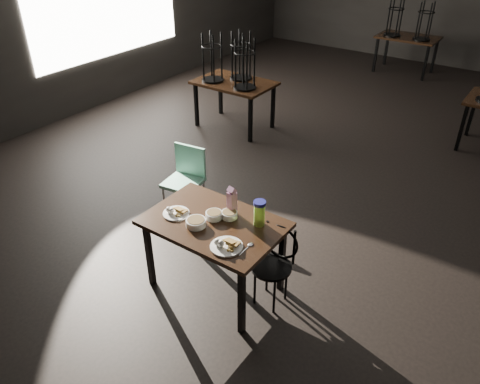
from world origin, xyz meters
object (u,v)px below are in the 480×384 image
Objects in this scene: main_table at (214,229)px; juice_carton at (232,201)px; water_bottle at (259,213)px; school_chair at (186,176)px; bentwood_chair at (275,259)px.

main_table is 4.39× the size of juice_carton.
water_bottle is (0.35, 0.19, 0.20)m from main_table.
school_chair is at bearing 156.33° from water_bottle.
juice_carton is 0.29m from water_bottle.
main_table is 1.58× the size of bentwood_chair.
bentwood_chair is at bearing -29.50° from school_chair.
water_bottle reaches higher than school_chair.
main_table is at bearing -150.83° from water_bottle.
main_table is 1.30m from school_chair.
bentwood_chair is at bearing -1.70° from juice_carton.
school_chair is (-1.02, 0.79, -0.17)m from main_table.
main_table is 0.60m from bentwood_chair.
juice_carton is 0.36× the size of bentwood_chair.
bentwood_chair is (0.53, 0.18, -0.22)m from main_table.
bentwood_chair is (0.18, -0.01, -0.42)m from water_bottle.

